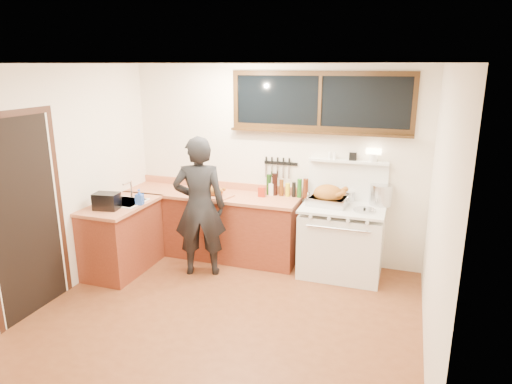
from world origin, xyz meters
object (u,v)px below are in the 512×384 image
(vintage_stove, at_px, (342,239))
(roast_turkey, at_px, (329,197))
(man, at_px, (200,207))
(cutting_board, at_px, (216,193))

(vintage_stove, height_order, roast_turkey, vintage_stove)
(vintage_stove, xyz_separation_m, man, (-1.70, -0.54, 0.42))
(vintage_stove, height_order, man, man)
(cutting_board, bearing_deg, roast_turkey, 4.53)
(vintage_stove, distance_m, cutting_board, 1.74)
(cutting_board, relative_size, roast_turkey, 0.89)
(vintage_stove, xyz_separation_m, roast_turkey, (-0.19, 0.01, 0.54))
(man, bearing_deg, roast_turkey, 20.31)
(cutting_board, bearing_deg, vintage_stove, 3.57)
(man, xyz_separation_m, cutting_board, (0.03, 0.44, 0.07))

